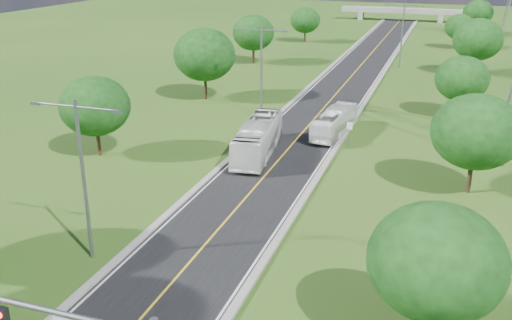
{
  "coord_description": "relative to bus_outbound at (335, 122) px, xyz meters",
  "views": [
    {
      "loc": [
        13.57,
        -13.91,
        18.0
      ],
      "look_at": [
        0.63,
        23.85,
        3.0
      ],
      "focal_mm": 40.0,
      "sensor_mm": 36.0,
      "label": 1
    }
  ],
  "objects": [
    {
      "name": "overpass",
      "position": [
        -3.2,
        99.14,
        1.05
      ],
      "size": [
        30.0,
        3.0,
        3.2
      ],
      "color": "gray",
      "rests_on": "ground"
    },
    {
      "name": "speed_limit_sign",
      "position": [
        2.0,
        -2.88,
        0.24
      ],
      "size": [
        0.55,
        0.09,
        2.4
      ],
      "color": "slate",
      "rests_on": "ground"
    },
    {
      "name": "streetlight_near_left",
      "position": [
        -9.2,
        -28.86,
        4.58
      ],
      "size": [
        5.9,
        0.25,
        10.0
      ],
      "color": "slate",
      "rests_on": "ground"
    },
    {
      "name": "streetlight_mid_left",
      "position": [
        -9.2,
        4.14,
        4.58
      ],
      "size": [
        5.9,
        0.25,
        10.0
      ],
      "color": "slate",
      "rests_on": "ground"
    },
    {
      "name": "tree_rf",
      "position": [
        14.8,
        79.14,
        3.28
      ],
      "size": [
        6.3,
        6.3,
        7.33
      ],
      "color": "black",
      "rests_on": "ground"
    },
    {
      "name": "tree_rb",
      "position": [
        12.8,
        -10.86,
        3.59
      ],
      "size": [
        6.72,
        6.72,
        7.82
      ],
      "color": "black",
      "rests_on": "ground"
    },
    {
      "name": "tree_ra",
      "position": [
        10.8,
        -30.86,
        3.28
      ],
      "size": [
        6.3,
        6.3,
        7.33
      ],
      "color": "black",
      "rests_on": "ground"
    },
    {
      "name": "road",
      "position": [
        -3.2,
        25.14,
        -1.34
      ],
      "size": [
        8.0,
        150.0,
        0.06
      ],
      "primitive_type": "cube",
      "color": "black",
      "rests_on": "ground"
    },
    {
      "name": "curb_left",
      "position": [
        -7.45,
        25.14,
        -1.26
      ],
      "size": [
        0.5,
        150.0,
        0.22
      ],
      "primitive_type": "cube",
      "color": "gray",
      "rests_on": "ground"
    },
    {
      "name": "tree_re",
      "position": [
        11.3,
        59.14,
        2.66
      ],
      "size": [
        5.46,
        5.46,
        6.35
      ],
      "color": "black",
      "rests_on": "ground"
    },
    {
      "name": "bus_outbound",
      "position": [
        0.0,
        0.0,
        0.0
      ],
      "size": [
        3.14,
        9.55,
        2.61
      ],
      "primitive_type": "imported",
      "rotation": [
        0.0,
        0.0,
        3.04
      ],
      "color": "white",
      "rests_on": "road"
    },
    {
      "name": "bus_inbound",
      "position": [
        -5.43,
        -8.13,
        0.27
      ],
      "size": [
        4.05,
        11.59,
        3.16
      ],
      "primitive_type": "imported",
      "rotation": [
        0.0,
        0.0,
        0.13
      ],
      "color": "white",
      "rests_on": "road"
    },
    {
      "name": "streetlight_far_right",
      "position": [
        2.8,
        37.14,
        4.58
      ],
      "size": [
        5.9,
        0.25,
        10.0
      ],
      "color": "slate",
      "rests_on": "ground"
    },
    {
      "name": "tree_lc",
      "position": [
        -18.2,
        9.14,
        4.21
      ],
      "size": [
        7.56,
        7.56,
        8.79
      ],
      "color": "black",
      "rests_on": "ground"
    },
    {
      "name": "tree_rc",
      "position": [
        11.8,
        11.14,
        2.97
      ],
      "size": [
        5.88,
        5.88,
        6.84
      ],
      "color": "black",
      "rests_on": "ground"
    },
    {
      "name": "tree_lb",
      "position": [
        -19.2,
        -12.86,
        3.28
      ],
      "size": [
        6.3,
        6.3,
        7.33
      ],
      "color": "black",
      "rests_on": "ground"
    },
    {
      "name": "tree_ld",
      "position": [
        -20.2,
        33.14,
        3.59
      ],
      "size": [
        6.72,
        6.72,
        7.82
      ],
      "color": "black",
      "rests_on": "ground"
    },
    {
      "name": "ground",
      "position": [
        -3.2,
        19.14,
        -1.37
      ],
      "size": [
        260.0,
        260.0,
        0.0
      ],
      "primitive_type": "plane",
      "color": "#264E16",
      "rests_on": "ground"
    },
    {
      "name": "tree_le",
      "position": [
        -17.7,
        57.14,
        2.97
      ],
      "size": [
        5.88,
        5.88,
        6.84
      ],
      "color": "black",
      "rests_on": "ground"
    },
    {
      "name": "tree_rd",
      "position": [
        13.8,
        35.14,
        3.9
      ],
      "size": [
        7.14,
        7.14,
        8.3
      ],
      "color": "black",
      "rests_on": "ground"
    },
    {
      "name": "curb_right",
      "position": [
        1.05,
        25.14,
        -1.26
      ],
      "size": [
        0.5,
        150.0,
        0.22
      ],
      "primitive_type": "cube",
      "color": "gray",
      "rests_on": "ground"
    }
  ]
}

